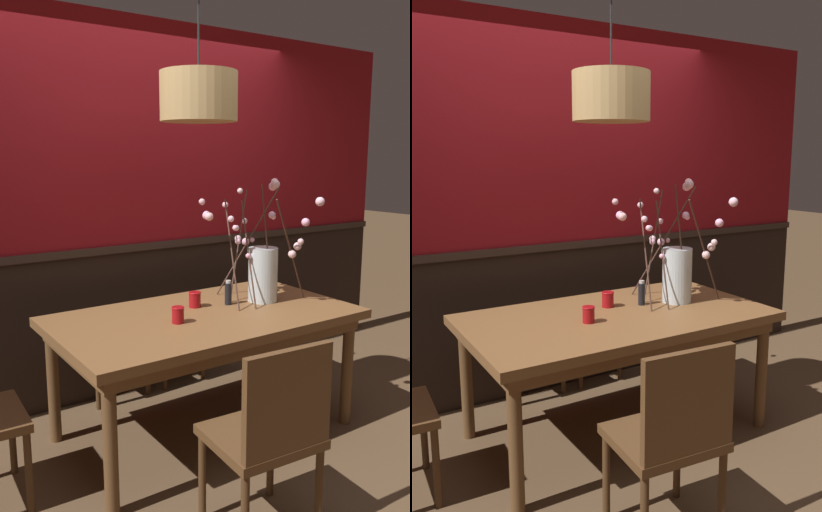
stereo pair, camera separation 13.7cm
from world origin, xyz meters
TOP-DOWN VIEW (x-y plane):
  - ground_plane at (0.00, 0.00)m, footprint 24.00×24.00m
  - back_wall at (0.00, 0.86)m, footprint 4.73×0.14m
  - dining_table at (0.00, 0.00)m, footprint 1.79×1.00m
  - chair_near_side_left at (-0.29, -0.94)m, footprint 0.48×0.45m
  - chair_far_side_right at (0.25, 0.90)m, footprint 0.42×0.40m
  - chair_far_side_left at (-0.25, 0.90)m, footprint 0.47×0.44m
  - vase_with_blossoms at (0.46, 0.03)m, footprint 0.68×0.79m
  - candle_holder_nearer_center at (-0.23, -0.07)m, footprint 0.07×0.07m
  - candle_holder_nearer_edge at (0.02, 0.15)m, footprint 0.08×0.08m
  - condiment_bottle at (0.23, 0.08)m, footprint 0.04×0.04m
  - pendant_lamp at (0.01, 0.08)m, footprint 0.44×0.44m

SIDE VIEW (x-z plane):
  - ground_plane at x=0.00m, z-range 0.00..0.00m
  - chair_far_side_left at x=-0.25m, z-range 0.06..0.98m
  - chair_near_side_left at x=-0.29m, z-range 0.06..0.99m
  - chair_far_side_right at x=0.25m, z-range 0.06..1.01m
  - dining_table at x=0.00m, z-range 0.30..1.06m
  - candle_holder_nearer_center at x=-0.23m, z-range 0.76..0.85m
  - candle_holder_nearer_edge at x=0.02m, z-range 0.76..0.86m
  - condiment_bottle at x=0.23m, z-range 0.76..0.91m
  - vase_with_blossoms at x=0.46m, z-range 0.57..1.36m
  - back_wall at x=0.00m, z-range -0.01..2.60m
  - pendant_lamp at x=0.01m, z-range 1.65..2.37m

